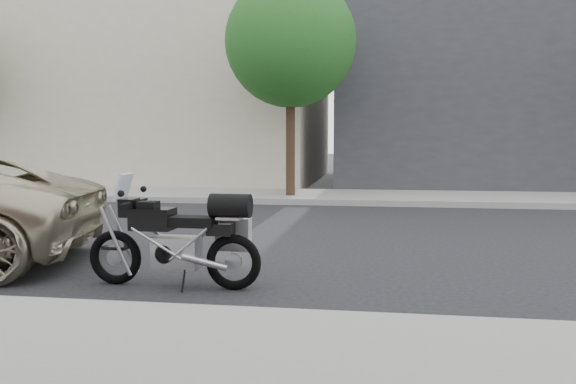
% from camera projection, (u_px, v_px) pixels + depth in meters
% --- Properties ---
extents(ground, '(120.00, 120.00, 0.00)m').
position_uv_depth(ground, '(362.00, 243.00, 8.71)').
color(ground, black).
rests_on(ground, ground).
extents(far_sidewalk, '(44.00, 3.00, 0.15)m').
position_uv_depth(far_sidewalk, '(366.00, 197.00, 15.10)').
color(far_sidewalk, gray).
rests_on(far_sidewalk, ground).
extents(far_building_dark, '(16.00, 11.00, 7.00)m').
position_uv_depth(far_building_dark, '(561.00, 89.00, 20.65)').
color(far_building_dark, '#2C2C31').
rests_on(far_building_dark, ground).
extents(far_building_cream, '(14.00, 11.00, 8.00)m').
position_uv_depth(far_building_cream, '(148.00, 82.00, 22.96)').
color(far_building_cream, '#B4AC90').
rests_on(far_building_cream, ground).
extents(street_tree_mid, '(3.40, 3.40, 5.70)m').
position_uv_depth(street_tree_mid, '(290.00, 42.00, 14.53)').
color(street_tree_mid, '#372519').
rests_on(street_tree_mid, far_sidewalk).
extents(motorcycle, '(1.97, 0.63, 1.24)m').
position_uv_depth(motorcycle, '(185.00, 238.00, 6.08)').
color(motorcycle, black).
rests_on(motorcycle, ground).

